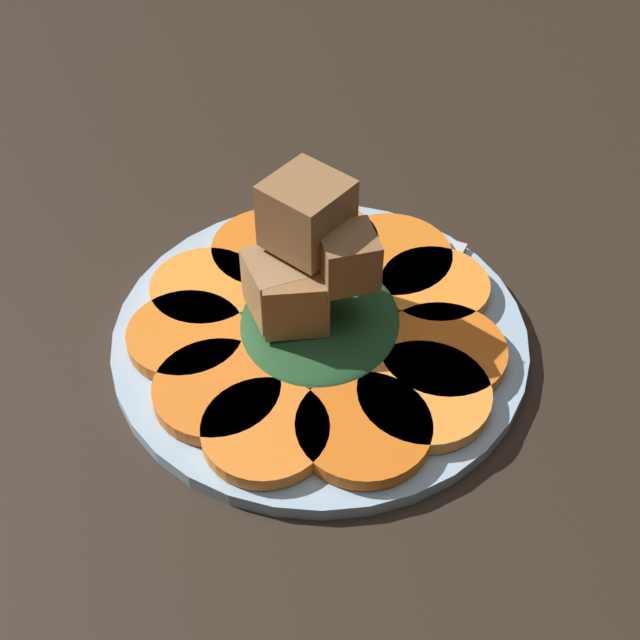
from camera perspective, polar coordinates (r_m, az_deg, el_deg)
table_slab at (r=58.99cm, az=0.00°, el=-2.11°), size 120.00×120.00×2.00cm
plate at (r=57.88cm, az=0.00°, el=-1.10°), size 26.82×26.82×1.05cm
carrot_slice_0 at (r=53.84cm, az=-6.61°, el=-4.51°), size 7.75×7.75×0.96cm
carrot_slice_1 at (r=51.66cm, az=-3.51°, el=-7.14°), size 7.46×7.46×0.96cm
carrot_slice_2 at (r=51.76cm, az=2.81°, el=-6.95°), size 7.97×7.97×0.96cm
carrot_slice_3 at (r=53.61cm, az=6.67°, el=-4.80°), size 8.07×8.07×0.96cm
carrot_slice_4 at (r=56.05cm, az=7.86°, el=-2.06°), size 7.99×7.99×0.96cm
carrot_slice_5 at (r=60.16cm, az=7.37°, el=2.09°), size 7.31×7.31×0.96cm
carrot_slice_6 at (r=62.07cm, az=4.51°, el=4.01°), size 8.58×8.58×0.96cm
carrot_slice_7 at (r=63.04cm, az=-0.01°, el=4.95°), size 8.29×8.29×0.96cm
carrot_slice_8 at (r=62.51cm, az=-3.10°, el=4.45°), size 8.41×8.41×0.96cm
carrot_slice_9 at (r=60.02cm, az=-7.33°, el=1.97°), size 7.40×7.40×0.96cm
carrot_slice_10 at (r=57.12cm, az=-8.59°, el=-1.02°), size 7.47×7.47×0.96cm
center_pile at (r=55.21cm, az=-0.61°, el=2.05°), size 11.44×10.35×10.41cm
fork at (r=57.63cm, az=5.80°, el=-0.54°), size 17.49×6.34×0.40cm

